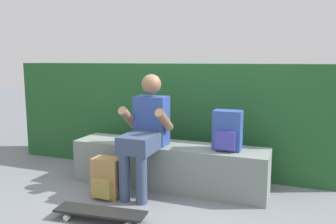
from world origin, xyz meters
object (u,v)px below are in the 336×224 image
object	(u,v)px
bench_main	(168,165)
backpack_on_ground	(107,178)
person_skater	(146,129)
skateboard_near_person	(100,212)
backpack_on_bench	(227,131)

from	to	relation	value
bench_main	backpack_on_ground	world-z (taller)	bench_main
person_skater	backpack_on_ground	bearing A→B (deg)	-135.87
bench_main	backpack_on_ground	bearing A→B (deg)	-132.47
skateboard_near_person	backpack_on_bench	distance (m)	1.44
skateboard_near_person	backpack_on_ground	world-z (taller)	backpack_on_ground
person_skater	backpack_on_bench	size ratio (longest dim) A/B	3.04
skateboard_near_person	bench_main	bearing A→B (deg)	75.62
person_skater	skateboard_near_person	world-z (taller)	person_skater
bench_main	backpack_on_ground	size ratio (longest dim) A/B	5.28
bench_main	person_skater	size ratio (longest dim) A/B	1.74
person_skater	backpack_on_ground	size ratio (longest dim) A/B	3.04
bench_main	skateboard_near_person	xyz separation A→B (m)	(-0.25, -0.98, -0.16)
backpack_on_bench	backpack_on_ground	xyz separation A→B (m)	(-1.10, -0.50, -0.47)
bench_main	backpack_on_bench	size ratio (longest dim) A/B	5.28
backpack_on_bench	person_skater	bearing A→B (deg)	-165.41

